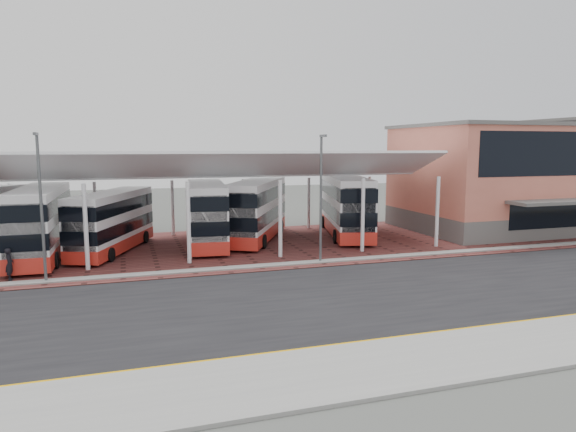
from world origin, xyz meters
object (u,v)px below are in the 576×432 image
at_px(terminal, 510,177).
at_px(bus_4, 257,210).
at_px(bus_3, 206,214).
at_px(bus_5, 346,206).
at_px(bus_1, 40,223).
at_px(pedestrian, 10,264).
at_px(bus_2, 112,222).

bearing_deg(terminal, bus_4, 176.54).
relative_size(terminal, bus_3, 1.61).
relative_size(terminal, bus_5, 1.52).
xyz_separation_m(bus_1, bus_4, (15.20, 2.34, 0.01)).
relative_size(bus_3, bus_5, 0.95).
bearing_deg(pedestrian, bus_2, -43.99).
bearing_deg(bus_1, bus_2, 10.77).
distance_m(bus_4, pedestrian, 18.01).
distance_m(terminal, bus_3, 27.07).
height_order(bus_1, pedestrian, bus_1).
distance_m(bus_1, pedestrian, 5.97).
xyz_separation_m(terminal, bus_2, (-33.64, -0.19, -2.52)).
height_order(terminal, bus_4, terminal).
relative_size(bus_2, bus_3, 0.90).
xyz_separation_m(bus_3, bus_4, (4.09, 0.64, 0.01)).
bearing_deg(bus_1, bus_5, 6.18).
distance_m(bus_1, bus_2, 4.51).
distance_m(bus_1, bus_3, 11.24).
bearing_deg(bus_5, terminal, 10.37).
height_order(bus_2, bus_3, bus_3).
xyz_separation_m(bus_3, bus_5, (11.59, 0.40, 0.12)).
bearing_deg(bus_2, pedestrian, -107.51).
bearing_deg(pedestrian, bus_4, -68.33).
bearing_deg(bus_5, bus_4, -167.13).
distance_m(terminal, bus_4, 23.03).
bearing_deg(terminal, bus_5, 175.72).
distance_m(terminal, pedestrian, 39.65).
bearing_deg(bus_3, bus_2, -165.59).
bearing_deg(bus_2, bus_5, 25.58).
relative_size(bus_4, bus_5, 0.93).
distance_m(bus_3, bus_5, 11.60).
xyz_separation_m(terminal, bus_4, (-22.87, 1.38, -2.29)).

